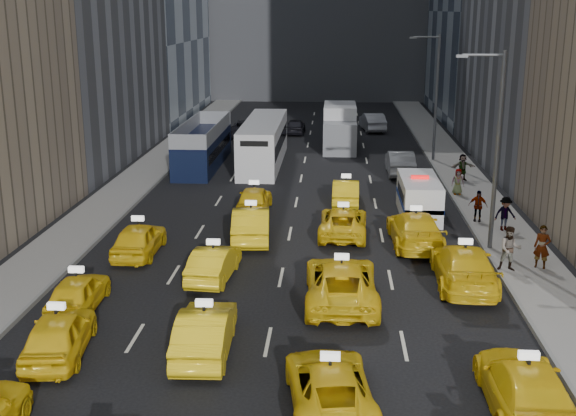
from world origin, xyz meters
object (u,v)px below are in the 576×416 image
(nypd_van, at_px, (419,198))
(double_decker, at_px, (203,145))
(box_truck, at_px, (340,127))
(pedestrian_0, at_px, (542,247))
(city_bus, at_px, (264,143))

(nypd_van, distance_m, double_decker, 18.09)
(double_decker, distance_m, box_truck, 12.08)
(pedestrian_0, bearing_deg, box_truck, 130.41)
(nypd_van, height_order, box_truck, box_truck)
(nypd_van, distance_m, city_bus, 15.90)
(double_decker, bearing_deg, city_bus, 8.50)
(nypd_van, distance_m, box_truck, 19.58)
(double_decker, height_order, box_truck, box_truck)
(box_truck, bearing_deg, city_bus, -137.56)
(box_truck, xyz_separation_m, pedestrian_0, (8.34, -27.33, -0.58))
(city_bus, height_order, box_truck, box_truck)
(nypd_van, relative_size, box_truck, 0.69)
(box_truck, distance_m, pedestrian_0, 28.58)
(double_decker, relative_size, pedestrian_0, 5.83)
(city_bus, bearing_deg, nypd_van, -49.14)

